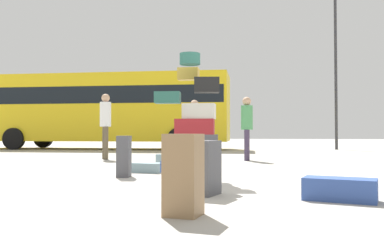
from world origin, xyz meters
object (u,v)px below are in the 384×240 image
at_px(suitcase_navy_foreground_far, 340,189).
at_px(suitcase_brown_foreground_near, 183,175).
at_px(suitcase_charcoal_right_side, 124,156).
at_px(suitcase_charcoal_left_side, 206,168).
at_px(suitcase_slate_upright_blue, 147,168).
at_px(suitcase_tower, 191,135).
at_px(suitcase_slate_white_trunk, 177,161).
at_px(parked_bus, 105,107).
at_px(lamp_post, 335,42).
at_px(person_passerby_in_red, 105,120).
at_px(person_bearded_onlooker, 247,123).
at_px(person_tourist_with_camera, 195,124).

bearing_deg(suitcase_navy_foreground_far, suitcase_brown_foreground_near, -128.00).
xyz_separation_m(suitcase_charcoal_right_side, suitcase_charcoal_left_side, (1.47, -1.79, -0.02)).
height_order(suitcase_brown_foreground_near, suitcase_slate_upright_blue, suitcase_brown_foreground_near).
bearing_deg(suitcase_brown_foreground_near, suitcase_navy_foreground_far, 45.66).
relative_size(suitcase_tower, suitcase_slate_white_trunk, 2.51).
bearing_deg(suitcase_charcoal_left_side, suitcase_slate_upright_blue, 136.51).
bearing_deg(suitcase_slate_white_trunk, suitcase_charcoal_left_side, -52.96).
distance_m(parked_bus, lamp_post, 10.17).
bearing_deg(person_passerby_in_red, suitcase_charcoal_right_side, -7.11).
height_order(suitcase_navy_foreground_far, suitcase_slate_white_trunk, suitcase_slate_white_trunk).
height_order(person_bearded_onlooker, person_passerby_in_red, person_passerby_in_red).
relative_size(suitcase_charcoal_left_side, parked_bus, 0.06).
bearing_deg(person_tourist_with_camera, suitcase_slate_white_trunk, 12.46).
bearing_deg(suitcase_brown_foreground_near, person_passerby_in_red, 125.87).
bearing_deg(suitcase_navy_foreground_far, person_passerby_in_red, 145.37).
bearing_deg(parked_bus, suitcase_slate_upright_blue, -66.32).
height_order(suitcase_navy_foreground_far, person_passerby_in_red, person_passerby_in_red).
xyz_separation_m(suitcase_charcoal_right_side, parked_bus, (-3.94, 11.05, 1.50)).
distance_m(suitcase_slate_upright_blue, person_tourist_with_camera, 3.96).
bearing_deg(parked_bus, suitcase_tower, -64.56).
xyz_separation_m(suitcase_slate_white_trunk, person_passerby_in_red, (-2.32, 2.58, 0.91)).
bearing_deg(person_passerby_in_red, person_bearded_onlooker, 59.48).
height_order(suitcase_slate_white_trunk, lamp_post, lamp_post).
distance_m(suitcase_slate_upright_blue, suitcase_charcoal_left_side, 2.90).
bearing_deg(suitcase_charcoal_right_side, suitcase_charcoal_left_side, -55.02).
bearing_deg(parked_bus, suitcase_charcoal_right_side, -68.74).
relative_size(suitcase_slate_white_trunk, lamp_post, 0.11).
distance_m(suitcase_slate_white_trunk, suitcase_charcoal_left_side, 3.63).
distance_m(suitcase_charcoal_right_side, lamp_post, 13.57).
height_order(suitcase_tower, suitcase_slate_white_trunk, suitcase_tower).
bearing_deg(suitcase_charcoal_right_side, parked_bus, 105.20).
distance_m(suitcase_tower, parked_bus, 12.66).
bearing_deg(person_tourist_with_camera, person_bearded_onlooker, 85.57).
xyz_separation_m(suitcase_charcoal_left_side, person_passerby_in_red, (-3.19, 6.11, 0.74)).
distance_m(suitcase_slate_white_trunk, lamp_post, 11.92).
xyz_separation_m(suitcase_tower, suitcase_brown_foreground_near, (0.22, -2.53, -0.33)).
height_order(suitcase_brown_foreground_near, person_tourist_with_camera, person_tourist_with_camera).
relative_size(suitcase_slate_upright_blue, person_passerby_in_red, 0.33).
distance_m(suitcase_tower, suitcase_navy_foreground_far, 2.40).
bearing_deg(suitcase_tower, suitcase_brown_foreground_near, -85.04).
xyz_separation_m(person_tourist_with_camera, parked_bus, (-4.59, 6.40, 0.89)).
height_order(suitcase_charcoal_right_side, person_passerby_in_red, person_passerby_in_red).
relative_size(suitcase_slate_white_trunk, suitcase_charcoal_left_side, 1.20).
bearing_deg(person_bearded_onlooker, suitcase_charcoal_right_side, -20.40).
relative_size(suitcase_charcoal_right_side, suitcase_slate_upright_blue, 1.16).
xyz_separation_m(suitcase_slate_white_trunk, person_tourist_with_camera, (0.04, 2.92, 0.81)).
height_order(person_tourist_with_camera, lamp_post, lamp_post).
distance_m(suitcase_tower, lamp_post, 13.44).
relative_size(suitcase_tower, suitcase_charcoal_right_side, 2.82).
height_order(person_tourist_with_camera, parked_bus, parked_bus).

